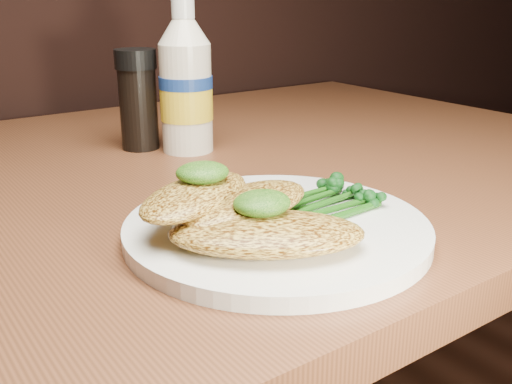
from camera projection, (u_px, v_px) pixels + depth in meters
plate at (277, 228)px, 0.52m from camera, size 0.27×0.27×0.01m
chicken_front at (267, 233)px, 0.46m from camera, size 0.17×0.16×0.02m
chicken_mid at (247, 204)px, 0.50m from camera, size 0.15×0.10×0.02m
chicken_back at (196, 196)px, 0.50m from camera, size 0.15×0.12×0.02m
pesto_front at (262, 203)px, 0.47m from camera, size 0.06×0.05×0.02m
pesto_back at (202, 172)px, 0.51m from camera, size 0.06×0.05×0.02m
broccolini_bundle at (320, 199)px, 0.54m from camera, size 0.14×0.12×0.02m
mayo_bottle at (186, 77)px, 0.76m from camera, size 0.09×0.09×0.20m
pepper_grinder at (138, 100)px, 0.78m from camera, size 0.07×0.07×0.13m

